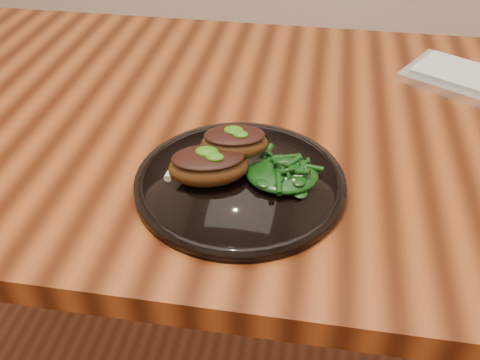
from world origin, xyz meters
name	(u,v)px	position (x,y,z in m)	size (l,w,h in m)	color
desk	(277,159)	(0.00, 0.00, 0.67)	(1.60, 0.80, 0.75)	#361306
plate	(240,182)	(-0.03, -0.19, 0.76)	(0.29, 0.29, 0.02)	black
lamb_chop_front	(208,165)	(-0.08, -0.20, 0.79)	(0.12, 0.09, 0.05)	#44240D
lamb_chop_back	(234,142)	(-0.05, -0.16, 0.81)	(0.10, 0.08, 0.04)	#44240D
herb_smear	(223,149)	(-0.07, -0.13, 0.77)	(0.07, 0.05, 0.00)	#1A4D08
greens_heap	(282,170)	(0.02, -0.18, 0.78)	(0.10, 0.09, 0.04)	black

